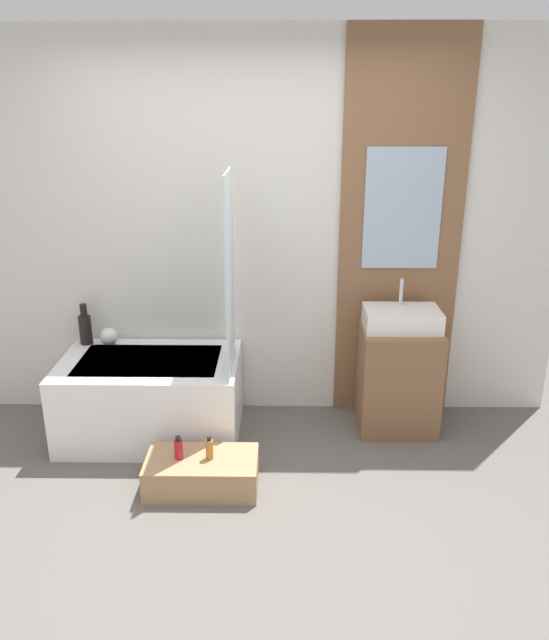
# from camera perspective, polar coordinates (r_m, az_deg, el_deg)

# --- Properties ---
(ground_plane) EXTENTS (12.00, 12.00, 0.00)m
(ground_plane) POSITION_cam_1_polar(r_m,az_deg,el_deg) (3.39, -2.69, -20.11)
(ground_plane) COLOR #605B56
(wall_tiled_back) EXTENTS (4.20, 0.06, 2.60)m
(wall_tiled_back) POSITION_cam_1_polar(r_m,az_deg,el_deg) (4.27, -1.75, 8.01)
(wall_tiled_back) COLOR silver
(wall_tiled_back) RESTS_ON ground_plane
(wall_wood_accent) EXTENTS (0.81, 0.04, 2.60)m
(wall_wood_accent) POSITION_cam_1_polar(r_m,az_deg,el_deg) (4.28, 11.45, 7.84)
(wall_wood_accent) COLOR brown
(wall_wood_accent) RESTS_ON ground_plane
(bathtub) EXTENTS (1.17, 0.76, 0.54)m
(bathtub) POSITION_cam_1_polar(r_m,az_deg,el_deg) (4.29, -11.17, -6.89)
(bathtub) COLOR white
(bathtub) RESTS_ON ground_plane
(glass_shower_screen) EXTENTS (0.01, 0.51, 1.23)m
(glass_shower_screen) POSITION_cam_1_polar(r_m,az_deg,el_deg) (3.80, -4.12, 4.21)
(glass_shower_screen) COLOR silver
(glass_shower_screen) RESTS_ON bathtub
(wooden_step_bench) EXTENTS (0.65, 0.36, 0.20)m
(wooden_step_bench) POSITION_cam_1_polar(r_m,az_deg,el_deg) (3.77, -6.64, -13.71)
(wooden_step_bench) COLOR #A87F56
(wooden_step_bench) RESTS_ON ground_plane
(vanity_cabinet) EXTENTS (0.52, 0.47, 0.72)m
(vanity_cabinet) POSITION_cam_1_polar(r_m,az_deg,el_deg) (4.34, 11.18, -5.22)
(vanity_cabinet) COLOR brown
(vanity_cabinet) RESTS_ON ground_plane
(sink) EXTENTS (0.49, 0.32, 0.31)m
(sink) POSITION_cam_1_polar(r_m,az_deg,el_deg) (4.18, 11.57, 0.13)
(sink) COLOR white
(sink) RESTS_ON vanity_cabinet
(vase_tall_dark) EXTENTS (0.09, 0.09, 0.29)m
(vase_tall_dark) POSITION_cam_1_polar(r_m,az_deg,el_deg) (4.52, -16.91, -0.67)
(vase_tall_dark) COLOR black
(vase_tall_dark) RESTS_ON bathtub
(vase_round_light) EXTENTS (0.12, 0.12, 0.12)m
(vase_round_light) POSITION_cam_1_polar(r_m,az_deg,el_deg) (4.47, -14.88, -1.45)
(vase_round_light) COLOR white
(vase_round_light) RESTS_ON bathtub
(bottle_soap_primary) EXTENTS (0.05, 0.05, 0.14)m
(bottle_soap_primary) POSITION_cam_1_polar(r_m,az_deg,el_deg) (3.71, -8.77, -11.55)
(bottle_soap_primary) COLOR #B21928
(bottle_soap_primary) RESTS_ON wooden_step_bench
(bottle_soap_secondary) EXTENTS (0.04, 0.04, 0.14)m
(bottle_soap_secondary) POSITION_cam_1_polar(r_m,az_deg,el_deg) (3.68, -5.97, -11.62)
(bottle_soap_secondary) COLOR #B2752D
(bottle_soap_secondary) RESTS_ON wooden_step_bench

